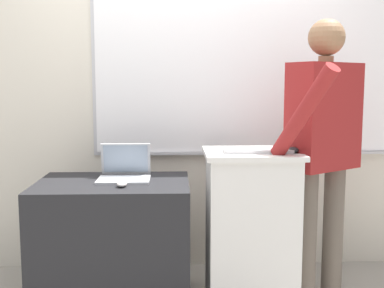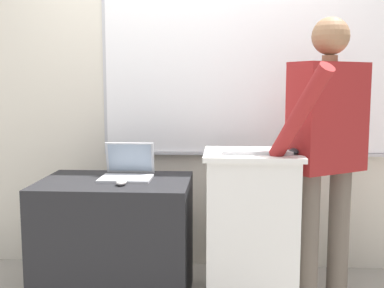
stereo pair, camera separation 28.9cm
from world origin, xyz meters
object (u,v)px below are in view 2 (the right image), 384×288
Objects in this scene: person_presenter at (327,142)px; computer_mouse_by_keyboard at (294,151)px; laptop at (128,169)px; lectern_podium at (251,231)px; wireless_keyboard at (257,152)px; computer_mouse_by_laptop at (121,182)px; side_desk at (116,240)px.

computer_mouse_by_keyboard is at bearing 173.28° from person_presenter.
laptop is (-1.22, 0.12, -0.20)m from person_presenter.
person_presenter reaches higher than lectern_podium.
laptop reaches higher than lectern_podium.
computer_mouse_by_laptop is (-0.80, -0.02, -0.19)m from wireless_keyboard.
lectern_podium is at bearing 162.97° from computer_mouse_by_keyboard.
person_presenter is 0.43m from wireless_keyboard.
laptop is 0.80× the size of wireless_keyboard.
lectern_podium is 1.04× the size of side_desk.
side_desk is 1.06m from wireless_keyboard.
wireless_keyboard is at bearing -8.02° from side_desk.
lectern_podium is at bearing 111.98° from wireless_keyboard.
side_desk is at bearing 117.04° from computer_mouse_by_laptop.
side_desk is (-0.85, 0.06, -0.10)m from lectern_podium.
computer_mouse_by_laptop is at bearing -179.35° from computer_mouse_by_keyboard.
wireless_keyboard is 0.82m from computer_mouse_by_laptop.
laptop is at bearing 91.86° from computer_mouse_by_laptop.
laptop is 1.05m from computer_mouse_by_keyboard.
computer_mouse_by_keyboard reaches higher than wireless_keyboard.
person_presenter is at bearing 3.88° from lectern_podium.
computer_mouse_by_laptop is at bearing 152.39° from person_presenter.
side_desk is 9.34× the size of computer_mouse_by_laptop.
laptop is 3.21× the size of computer_mouse_by_laptop.
wireless_keyboard is at bearing 1.53° from computer_mouse_by_laptop.
person_presenter is 1.25m from laptop.
side_desk is 1.44m from person_presenter.
lectern_podium is 0.56m from computer_mouse_by_keyboard.
laptop is at bearing 165.12° from wireless_keyboard.
wireless_keyboard is (0.87, -0.12, 0.59)m from side_desk.
laptop is (0.07, 0.09, 0.45)m from side_desk.
computer_mouse_by_laptop is (-0.77, -0.08, 0.31)m from lectern_podium.
computer_mouse_by_keyboard is (0.21, -0.01, 0.01)m from wireless_keyboard.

